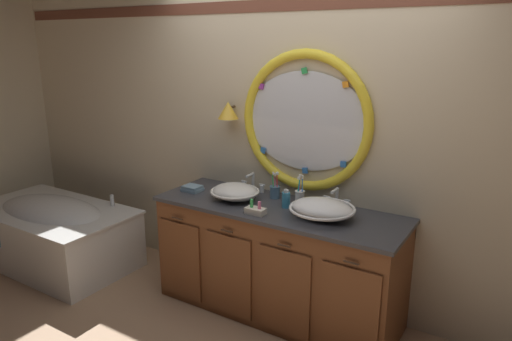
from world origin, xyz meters
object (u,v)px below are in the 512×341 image
Objects in this scene: toiletry_basket at (255,210)px; sink_basin_left at (235,192)px; bathtub at (53,230)px; toothbrush_holder_right at (300,195)px; soap_dispenser at (286,199)px; sink_basin_right at (322,209)px; toothbrush_holder_left at (275,191)px; folded_hand_towel at (192,188)px.

sink_basin_left is at bearing 148.64° from toiletry_basket.
bathtub is 2.23m from toiletry_basket.
soap_dispenser is (-0.03, -0.16, 0.01)m from toothbrush_holder_right.
toothbrush_holder_right is 1.51× the size of toiletry_basket.
toothbrush_holder_right reaches higher than bathtub.
sink_basin_right is 2.13× the size of toothbrush_holder_left.
sink_basin_right is 3.19× the size of toiletry_basket.
sink_basin_left reaches higher than toiletry_basket.
sink_basin_left is 0.83× the size of sink_basin_right.
toothbrush_holder_left is at bearing 141.06° from soap_dispenser.
toiletry_basket is (-0.16, -0.39, -0.03)m from toothbrush_holder_right.
folded_hand_towel is at bearing -166.08° from toothbrush_holder_right.
bathtub is at bearing -164.72° from toothbrush_holder_left.
sink_basin_left is 0.36m from toiletry_basket.
toiletry_basket reaches higher than folded_hand_towel.
toothbrush_holder_right is (0.21, 0.01, -0.00)m from toothbrush_holder_left.
bathtub is at bearing -169.30° from soap_dispenser.
bathtub is at bearing -174.89° from toiletry_basket.
soap_dispenser is 0.27m from toiletry_basket.
bathtub is 7.18× the size of toothbrush_holder_right.
sink_basin_right reaches higher than bathtub.
toothbrush_holder_right is (-0.28, 0.21, -0.01)m from sink_basin_right.
soap_dispenser reaches higher than folded_hand_towel.
toiletry_basket is (2.15, 0.19, 0.56)m from bathtub.
sink_basin_right reaches higher than sink_basin_left.
sink_basin_left is 0.50m from toothbrush_holder_right.
toothbrush_holder_left is 0.38m from toiletry_basket.
toiletry_basket is at bearing -13.53° from folded_hand_towel.
sink_basin_left is 1.75× the size of toothbrush_holder_right.
toiletry_basket is at bearing 5.11° from bathtub.
sink_basin_right is 0.47m from toiletry_basket.
toothbrush_holder_left is at bearing 15.28° from bathtub.
bathtub is 7.23× the size of toothbrush_holder_left.
bathtub is 4.09× the size of sink_basin_left.
folded_hand_towel is at bearing 14.45° from bathtub.
toiletry_basket is at bearing -81.49° from toothbrush_holder_left.
toothbrush_holder_right is 0.91m from folded_hand_towel.
toothbrush_holder_right is (2.30, 0.58, 0.59)m from bathtub.
bathtub is 2.45m from toothbrush_holder_right.
sink_basin_right reaches higher than folded_hand_towel.
sink_basin_left is 2.64× the size of toiletry_basket.
folded_hand_towel is at bearing 166.47° from toiletry_basket.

